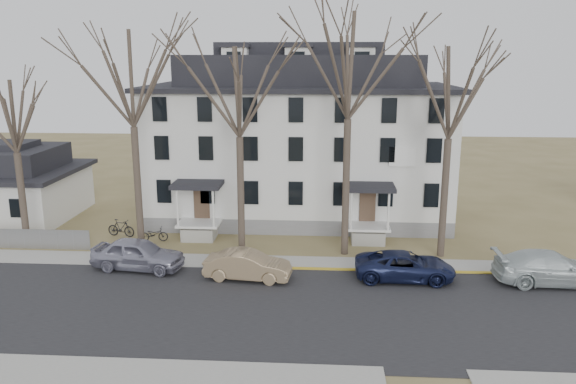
# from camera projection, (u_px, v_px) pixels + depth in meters

# --- Properties ---
(ground) EXTENTS (120.00, 120.00, 0.00)m
(ground) POSITION_uv_depth(u_px,v_px,m) (328.00, 334.00, 23.15)
(ground) COLOR olive
(ground) RESTS_ON ground
(main_road) EXTENTS (120.00, 10.00, 0.04)m
(main_road) POSITION_uv_depth(u_px,v_px,m) (328.00, 313.00, 25.09)
(main_road) COLOR #27272A
(main_road) RESTS_ON ground
(far_sidewalk) EXTENTS (120.00, 2.00, 0.08)m
(far_sidewalk) POSITION_uv_depth(u_px,v_px,m) (327.00, 264.00, 30.91)
(far_sidewalk) COLOR #A09F97
(far_sidewalk) RESTS_ON ground
(yellow_curb) EXTENTS (14.00, 0.25, 0.06)m
(yellow_curb) POSITION_uv_depth(u_px,v_px,m) (422.00, 273.00, 29.73)
(yellow_curb) COLOR gold
(yellow_curb) RESTS_ON ground
(boarding_house) EXTENTS (20.80, 12.36, 12.05)m
(boarding_house) POSITION_uv_depth(u_px,v_px,m) (299.00, 141.00, 39.42)
(boarding_house) COLOR slate
(boarding_house) RESTS_ON ground
(small_house) EXTENTS (8.70, 8.70, 5.00)m
(small_house) POSITION_uv_depth(u_px,v_px,m) (15.00, 186.00, 39.49)
(small_house) COLOR silver
(small_house) RESTS_ON ground
(tree_far_left) EXTENTS (8.40, 8.40, 13.72)m
(tree_far_left) POSITION_uv_depth(u_px,v_px,m) (130.00, 72.00, 30.89)
(tree_far_left) COLOR #473B31
(tree_far_left) RESTS_ON ground
(tree_mid_left) EXTENTS (7.80, 7.80, 12.74)m
(tree_mid_left) POSITION_uv_depth(u_px,v_px,m) (239.00, 86.00, 30.70)
(tree_mid_left) COLOR #473B31
(tree_mid_left) RESTS_ON ground
(tree_center) EXTENTS (9.00, 9.00, 14.70)m
(tree_center) POSITION_uv_depth(u_px,v_px,m) (349.00, 58.00, 29.98)
(tree_center) COLOR #473B31
(tree_center) RESTS_ON ground
(tree_mid_right) EXTENTS (7.80, 7.80, 12.74)m
(tree_mid_right) POSITION_uv_depth(u_px,v_px,m) (452.00, 86.00, 29.99)
(tree_mid_right) COLOR #473B31
(tree_mid_right) RESTS_ON ground
(tree_bungalow) EXTENTS (6.60, 6.60, 10.78)m
(tree_bungalow) POSITION_uv_depth(u_px,v_px,m) (12.00, 111.00, 31.85)
(tree_bungalow) COLOR #473B31
(tree_bungalow) RESTS_ON ground
(car_silver) EXTENTS (5.14, 2.60, 1.68)m
(car_silver) POSITION_uv_depth(u_px,v_px,m) (138.00, 255.00, 29.98)
(car_silver) COLOR #9493A8
(car_silver) RESTS_ON ground
(car_tan) EXTENTS (4.55, 1.98, 1.45)m
(car_tan) POSITION_uv_depth(u_px,v_px,m) (248.00, 266.00, 28.66)
(car_tan) COLOR #957D5B
(car_tan) RESTS_ON ground
(car_navy) EXTENTS (5.12, 2.46, 1.41)m
(car_navy) POSITION_uv_depth(u_px,v_px,m) (405.00, 267.00, 28.65)
(car_navy) COLOR #161D40
(car_navy) RESTS_ON ground
(car_white) EXTENTS (5.63, 2.32, 1.63)m
(car_white) POSITION_uv_depth(u_px,v_px,m) (551.00, 269.00, 28.07)
(car_white) COLOR silver
(car_white) RESTS_ON ground
(bicycle_left) EXTENTS (1.81, 0.84, 0.91)m
(bicycle_left) POSITION_uv_depth(u_px,v_px,m) (154.00, 235.00, 34.54)
(bicycle_left) COLOR black
(bicycle_left) RESTS_ON ground
(bicycle_right) EXTENTS (1.93, 0.90, 1.12)m
(bicycle_right) POSITION_uv_depth(u_px,v_px,m) (121.00, 229.00, 35.45)
(bicycle_right) COLOR black
(bicycle_right) RESTS_ON ground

